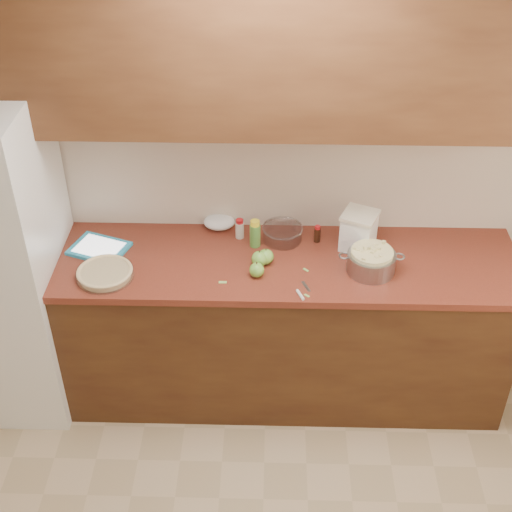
{
  "coord_description": "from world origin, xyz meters",
  "views": [
    {
      "loc": [
        0.02,
        -1.5,
        3.14
      ],
      "look_at": [
        -0.06,
        1.43,
        0.98
      ],
      "focal_mm": 50.0,
      "sensor_mm": 36.0,
      "label": 1
    }
  ],
  "objects_px": {
    "pie": "(105,273)",
    "flour_canister": "(359,231)",
    "tablet": "(99,248)",
    "colander": "(371,261)"
  },
  "relations": [
    {
      "from": "pie",
      "to": "flour_canister",
      "type": "distance_m",
      "value": 1.33
    },
    {
      "from": "flour_canister",
      "to": "tablet",
      "type": "relative_size",
      "value": 0.66
    },
    {
      "from": "colander",
      "to": "flour_canister",
      "type": "bearing_deg",
      "value": 103.54
    },
    {
      "from": "colander",
      "to": "tablet",
      "type": "distance_m",
      "value": 1.43
    },
    {
      "from": "tablet",
      "to": "flour_canister",
      "type": "bearing_deg",
      "value": 22.72
    },
    {
      "from": "pie",
      "to": "colander",
      "type": "xyz_separation_m",
      "value": [
        1.34,
        0.09,
        0.04
      ]
    },
    {
      "from": "pie",
      "to": "tablet",
      "type": "xyz_separation_m",
      "value": [
        -0.08,
        0.23,
        -0.01
      ]
    },
    {
      "from": "pie",
      "to": "colander",
      "type": "distance_m",
      "value": 1.34
    },
    {
      "from": "pie",
      "to": "tablet",
      "type": "height_order",
      "value": "pie"
    },
    {
      "from": "colander",
      "to": "tablet",
      "type": "bearing_deg",
      "value": 174.25
    }
  ]
}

